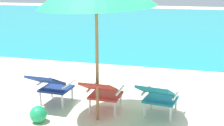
% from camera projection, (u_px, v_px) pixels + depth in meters
% --- Properties ---
extents(ground_plane, '(40.00, 40.00, 0.00)m').
position_uv_depth(ground_plane, '(143.00, 60.00, 9.22)').
color(ground_plane, beige).
extents(ocean_band, '(40.00, 18.00, 0.01)m').
position_uv_depth(ocean_band, '(171.00, 23.00, 16.90)').
color(ocean_band, teal).
rests_on(ocean_band, ground_plane).
extents(lounge_chair_left, '(0.57, 0.90, 0.68)m').
position_uv_depth(lounge_chair_left, '(51.00, 85.00, 5.73)').
color(lounge_chair_left, navy).
rests_on(lounge_chair_left, ground_plane).
extents(lounge_chair_center, '(0.55, 0.88, 0.68)m').
position_uv_depth(lounge_chair_center, '(103.00, 92.00, 5.38)').
color(lounge_chair_center, red).
rests_on(lounge_chair_center, ground_plane).
extents(lounge_chair_right, '(0.65, 0.94, 0.68)m').
position_uv_depth(lounge_chair_right, '(158.00, 96.00, 5.21)').
color(lounge_chair_right, teal).
rests_on(lounge_chair_right, ground_plane).
extents(beach_ball, '(0.28, 0.28, 0.28)m').
position_uv_depth(beach_ball, '(38.00, 114.00, 5.14)').
color(beach_ball, '#1E9E60').
rests_on(beach_ball, ground_plane).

